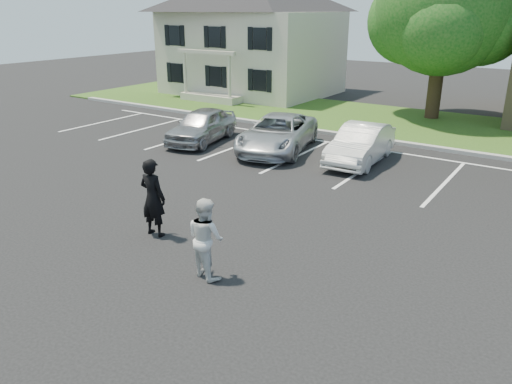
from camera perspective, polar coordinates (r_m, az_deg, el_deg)
ground_plane at (r=11.72m, az=-2.75°, el=-7.16°), size 90.00×90.00×0.00m
curb at (r=21.92m, az=16.31°, el=5.38°), size 40.00×0.30×0.15m
grass_strip at (r=25.68m, az=19.14°, el=7.09°), size 44.00×8.00×0.08m
stall_lines at (r=18.73m, az=17.39°, el=2.59°), size 34.00×5.36×0.01m
house at (r=34.26m, az=-0.40°, el=17.62°), size 10.30×9.22×7.60m
tree at (r=27.25m, az=20.99°, el=18.90°), size 7.80×7.20×8.80m
man_black_suit at (r=12.57m, az=-11.70°, el=-0.64°), size 0.75×0.51×2.00m
man_white_shirt at (r=10.53m, az=-5.76°, el=-5.23°), size 1.00×0.87×1.76m
car_silver_west at (r=21.53m, az=-6.21°, el=7.57°), size 2.48×4.43×1.42m
car_silver_minivan at (r=20.06m, az=2.48°, el=6.72°), size 3.55×5.51×1.41m
car_white_sedan at (r=18.88m, az=11.87°, el=5.39°), size 1.78×4.29×1.38m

